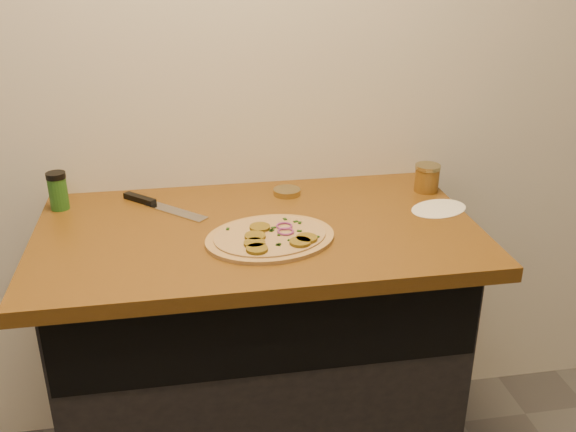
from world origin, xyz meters
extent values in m
cube|color=silver|center=(0.00, 1.75, 1.35)|extent=(4.00, 0.02, 2.70)
cube|color=black|center=(0.00, 1.45, 0.43)|extent=(1.10, 0.60, 0.86)
cube|color=brown|center=(0.00, 1.42, 0.88)|extent=(1.20, 0.70, 0.04)
cylinder|color=tan|center=(0.02, 1.32, 0.91)|extent=(0.40, 0.40, 0.01)
cylinder|color=beige|center=(0.02, 1.32, 0.91)|extent=(0.35, 0.35, 0.00)
cylinder|color=brown|center=(-0.02, 1.31, 0.92)|extent=(0.06, 0.06, 0.01)
cylinder|color=brown|center=(0.09, 1.26, 0.92)|extent=(0.06, 0.06, 0.01)
cylinder|color=brown|center=(0.11, 1.28, 0.92)|extent=(0.06, 0.06, 0.01)
cylinder|color=brown|center=(-0.03, 1.27, 0.92)|extent=(0.06, 0.06, 0.01)
cylinder|color=brown|center=(-0.02, 1.24, 0.92)|extent=(0.06, 0.06, 0.01)
cylinder|color=brown|center=(0.00, 1.37, 0.92)|extent=(0.06, 0.06, 0.01)
torus|color=#7E2F72|center=(0.07, 1.37, 0.92)|extent=(0.05, 0.05, 0.01)
torus|color=#7E2F72|center=(0.06, 1.33, 0.92)|extent=(0.05, 0.05, 0.01)
cube|color=black|center=(0.11, 1.38, 0.92)|extent=(0.01, 0.01, 0.00)
cube|color=black|center=(0.04, 1.36, 0.92)|extent=(0.01, 0.01, 0.00)
cube|color=black|center=(0.08, 1.41, 0.92)|extent=(0.01, 0.01, 0.00)
cube|color=black|center=(0.03, 1.35, 0.92)|extent=(0.01, 0.01, 0.00)
cube|color=black|center=(0.03, 1.35, 0.92)|extent=(0.01, 0.01, 0.00)
cube|color=black|center=(0.10, 1.39, 0.92)|extent=(0.01, 0.01, 0.00)
cube|color=black|center=(0.04, 1.26, 0.92)|extent=(0.01, 0.01, 0.00)
cube|color=black|center=(0.05, 1.32, 0.92)|extent=(0.01, 0.01, 0.00)
cube|color=black|center=(0.14, 1.29, 0.92)|extent=(0.01, 0.01, 0.00)
cube|color=black|center=(0.07, 1.28, 0.92)|extent=(0.01, 0.01, 0.00)
cube|color=black|center=(0.03, 1.26, 0.92)|extent=(0.01, 0.01, 0.00)
cube|color=black|center=(-0.08, 1.38, 0.92)|extent=(0.01, 0.01, 0.00)
cube|color=black|center=(0.10, 1.33, 0.92)|extent=(0.01, 0.01, 0.00)
cube|color=#B7BAC1|center=(-0.22, 1.55, 0.90)|extent=(0.18, 0.18, 0.00)
cube|color=black|center=(-0.32, 1.65, 0.91)|extent=(0.10, 0.10, 0.02)
cylinder|color=tan|center=(0.12, 1.63, 0.91)|extent=(0.10, 0.10, 0.02)
cylinder|color=#A22110|center=(0.55, 1.59, 0.94)|extent=(0.07, 0.07, 0.07)
cylinder|color=tan|center=(0.55, 1.59, 0.98)|extent=(0.08, 0.08, 0.01)
cylinder|color=#255A1C|center=(-0.55, 1.63, 0.95)|extent=(0.05, 0.05, 0.09)
cylinder|color=black|center=(-0.55, 1.63, 1.00)|extent=(0.06, 0.06, 0.02)
cylinder|color=silver|center=(0.54, 1.44, 0.90)|extent=(0.24, 0.24, 0.00)
camera|label=1|loc=(-0.19, -0.17, 1.64)|focal=40.00mm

